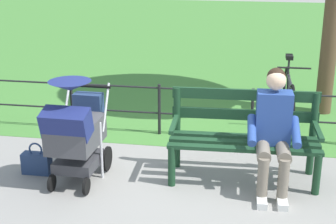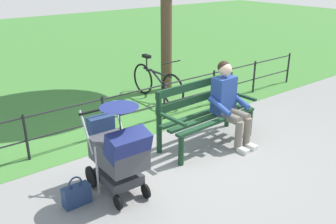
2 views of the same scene
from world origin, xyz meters
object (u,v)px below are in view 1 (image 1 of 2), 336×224
at_px(park_bench, 244,132).
at_px(bicycle, 289,95).
at_px(person_on_bench, 274,128).
at_px(handbag, 37,163).
at_px(stroller, 76,130).

distance_m(park_bench, bicycle, 2.11).
bearing_deg(person_on_bench, park_bench, -36.71).
relative_size(person_on_bench, handbag, 3.45).
bearing_deg(handbag, park_bench, -172.33).
bearing_deg(handbag, stroller, 168.60).
relative_size(stroller, handbag, 3.11).
distance_m(park_bench, handbag, 2.33).
height_order(park_bench, person_on_bench, person_on_bench).
distance_m(stroller, bicycle, 3.39).
bearing_deg(park_bench, bicycle, -106.33).
relative_size(person_on_bench, stroller, 1.11).
relative_size(person_on_bench, bicycle, 0.77).
relative_size(park_bench, handbag, 4.38).
xyz_separation_m(park_bench, stroller, (1.76, 0.41, 0.07)).
height_order(handbag, bicycle, bicycle).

